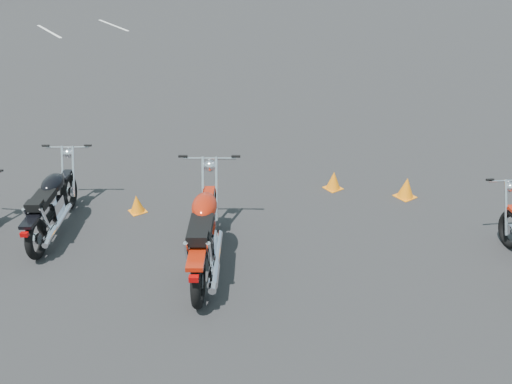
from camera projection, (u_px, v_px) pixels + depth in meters
ground at (268, 253)px, 6.95m from camera, size 120.00×120.00×0.00m
motorcycle_second_black at (52, 204)px, 7.29m from camera, size 1.45×1.88×0.99m
motorcycle_third_red at (205, 232)px, 6.47m from camera, size 1.68×2.13×1.13m
training_cone_near at (334, 180)px, 8.64m from camera, size 0.27×0.27×0.32m
training_cone_far at (406, 188)px, 8.36m from camera, size 0.29×0.29×0.35m
training_cone_extra at (137, 204)px, 7.93m from camera, size 0.24×0.24×0.29m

